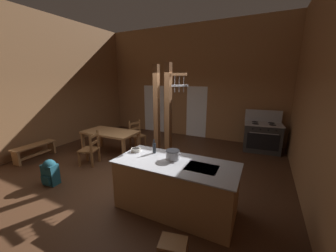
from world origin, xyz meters
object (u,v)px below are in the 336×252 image
object	(u,v)px
ladderback_chair_near_window	(137,135)
mixing_bowl_on_counter	(136,150)
kitchen_island	(175,186)
bottle_tall_on_counter	(154,148)
ladderback_chair_by_post	(91,149)
stove_range	(262,137)
dining_table	(110,134)
step_stool	(173,249)
bench_along_left_wall	(35,149)
stockpot_on_counter	(173,155)
backpack	(50,171)

from	to	relation	value
ladderback_chair_near_window	mixing_bowl_on_counter	world-z (taller)	mixing_bowl_on_counter
kitchen_island	bottle_tall_on_counter	bearing A→B (deg)	158.92
bottle_tall_on_counter	ladderback_chair_near_window	bearing A→B (deg)	132.37
ladderback_chair_near_window	ladderback_chair_by_post	bearing A→B (deg)	-101.20
stove_range	dining_table	size ratio (longest dim) A/B	0.76
step_stool	ladderback_chair_by_post	bearing A→B (deg)	153.14
dining_table	bench_along_left_wall	xyz separation A→B (m)	(-1.76, -1.34, -0.35)
bench_along_left_wall	stockpot_on_counter	bearing A→B (deg)	-1.77
bench_along_left_wall	stockpot_on_counter	size ratio (longest dim) A/B	3.64
stockpot_on_counter	kitchen_island	bearing A→B (deg)	-42.09
ladderback_chair_near_window	bench_along_left_wall	size ratio (longest dim) A/B	0.81
stove_range	ladderback_chair_near_window	distance (m)	4.21
backpack	stockpot_on_counter	distance (m)	2.94
stove_range	stockpot_on_counter	bearing A→B (deg)	-109.89
kitchen_island	stockpot_on_counter	xyz separation A→B (m)	(-0.10, 0.09, 0.55)
ladderback_chair_near_window	bottle_tall_on_counter	size ratio (longest dim) A/B	3.53
ladderback_chair_by_post	bottle_tall_on_counter	xyz separation A→B (m)	(2.35, -0.49, 0.59)
dining_table	ladderback_chair_by_post	bearing A→B (deg)	-85.87
kitchen_island	stove_range	size ratio (longest dim) A/B	1.64
step_stool	ladderback_chair_near_window	xyz separation A→B (m)	(-2.98, 3.40, 0.27)
backpack	mixing_bowl_on_counter	distance (m)	2.15
ladderback_chair_near_window	mixing_bowl_on_counter	bearing A→B (deg)	-54.59
dining_table	ladderback_chair_by_post	xyz separation A→B (m)	(0.06, -0.87, -0.20)
kitchen_island	backpack	bearing A→B (deg)	-170.61
stove_range	ladderback_chair_near_window	xyz separation A→B (m)	(-3.89, -1.60, -0.03)
kitchen_island	bottle_tall_on_counter	distance (m)	0.83
ladderback_chair_near_window	bottle_tall_on_counter	xyz separation A→B (m)	(2.01, -2.20, 0.59)
ladderback_chair_by_post	stockpot_on_counter	bearing A→B (deg)	-12.36
bench_along_left_wall	bottle_tall_on_counter	distance (m)	4.23
stove_range	ladderback_chair_by_post	xyz separation A→B (m)	(-4.23, -3.32, -0.03)
step_stool	ladderback_chair_near_window	size ratio (longest dim) A/B	0.43
kitchen_island	step_stool	xyz separation A→B (m)	(0.41, -0.98, -0.29)
dining_table	mixing_bowl_on_counter	distance (m)	2.53
dining_table	stockpot_on_counter	world-z (taller)	stockpot_on_counter
dining_table	stockpot_on_counter	size ratio (longest dim) A/B	5.36
step_stool	ladderback_chair_by_post	world-z (taller)	ladderback_chair_by_post
step_stool	bench_along_left_wall	size ratio (longest dim) A/B	0.35
step_stool	mixing_bowl_on_counter	size ratio (longest dim) A/B	2.19
stove_range	stockpot_on_counter	xyz separation A→B (m)	(-1.42, -3.93, 0.54)
ladderback_chair_by_post	bottle_tall_on_counter	size ratio (longest dim) A/B	3.53
stove_range	backpack	distance (m)	6.17
mixing_bowl_on_counter	ladderback_chair_near_window	bearing A→B (deg)	125.41
mixing_bowl_on_counter	backpack	bearing A→B (deg)	-163.37
step_stool	mixing_bowl_on_counter	world-z (taller)	mixing_bowl_on_counter
dining_table	step_stool	bearing A→B (deg)	-37.05
ladderback_chair_near_window	step_stool	bearing A→B (deg)	-48.73
stove_range	backpack	size ratio (longest dim) A/B	2.21
step_stool	bottle_tall_on_counter	world-z (taller)	bottle_tall_on_counter
ladderback_chair_near_window	backpack	distance (m)	2.92
step_stool	backpack	size ratio (longest dim) A/B	0.69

